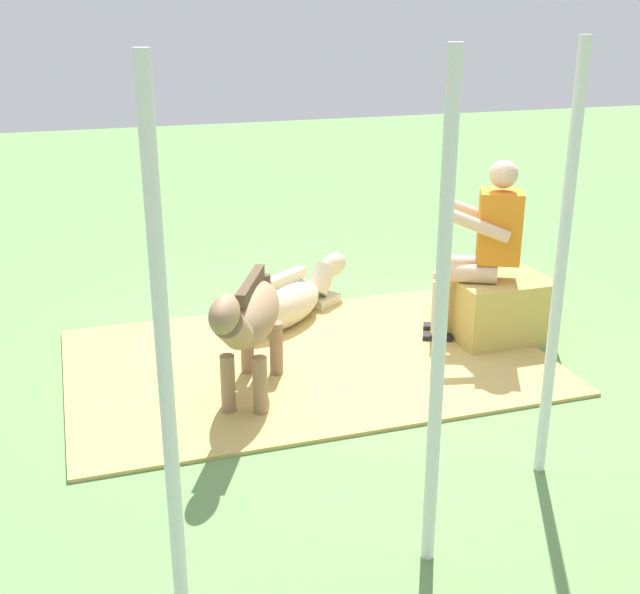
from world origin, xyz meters
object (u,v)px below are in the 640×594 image
at_px(person_seated, 482,243).
at_px(pony_lying, 288,300).
at_px(pony_standing, 249,319).
at_px(tent_pole_right, 165,369).
at_px(tent_pole_left, 560,273).
at_px(tent_pole_mid, 440,329).
at_px(soda_bottle, 542,298).
at_px(hay_bale, 499,309).

relative_size(person_seated, pony_lying, 1.11).
relative_size(pony_standing, tent_pole_right, 0.56).
xyz_separation_m(pony_standing, tent_pole_left, (-1.32, 1.26, 0.57)).
bearing_deg(tent_pole_right, person_seated, -138.64).
xyz_separation_m(tent_pole_left, tent_pole_right, (2.03, 0.52, 0.00)).
bearing_deg(tent_pole_mid, soda_bottle, -130.85).
distance_m(pony_lying, tent_pole_left, 2.75).
xyz_separation_m(soda_bottle, tent_pole_left, (1.30, 2.05, 1.00)).
bearing_deg(pony_lying, tent_pole_left, 106.67).
height_order(tent_pole_left, tent_pole_right, same).
xyz_separation_m(hay_bale, soda_bottle, (-0.62, -0.37, -0.11)).
bearing_deg(soda_bottle, tent_pole_right, 37.72).
bearing_deg(pony_standing, person_seated, -165.95).
bearing_deg(person_seated, pony_standing, 14.05).
xyz_separation_m(person_seated, pony_lying, (1.27, -0.75, -0.57)).
relative_size(pony_standing, tent_pole_mid, 0.56).
bearing_deg(tent_pole_right, tent_pole_mid, -178.18).
bearing_deg(tent_pole_right, tent_pole_left, -165.53).
bearing_deg(tent_pole_right, soda_bottle, -142.28).
height_order(pony_standing, tent_pole_right, tent_pole_right).
height_order(tent_pole_left, tent_pole_mid, same).
relative_size(pony_lying, soda_bottle, 4.52).
height_order(pony_standing, tent_pole_mid, tent_pole_mid).
relative_size(hay_bale, pony_lying, 0.57).
height_order(pony_lying, tent_pole_right, tent_pole_right).
bearing_deg(soda_bottle, pony_standing, 16.69).
bearing_deg(soda_bottle, hay_bale, 31.18).
distance_m(hay_bale, pony_lying, 1.63).
relative_size(hay_bale, pony_standing, 0.56).
bearing_deg(hay_bale, soda_bottle, -148.82).
bearing_deg(pony_standing, tent_pole_mid, 103.63).
bearing_deg(tent_pole_left, person_seated, -107.00).
height_order(pony_standing, pony_lying, pony_standing).
height_order(person_seated, tent_pole_left, tent_pole_left).
height_order(pony_standing, soda_bottle, pony_standing).
bearing_deg(tent_pole_left, hay_bale, -112.12).
relative_size(person_seated, tent_pole_left, 0.60).
height_order(hay_bale, soda_bottle, hay_bale).
bearing_deg(hay_bale, pony_standing, 11.64).
bearing_deg(tent_pole_mid, tent_pole_left, -151.43).
relative_size(pony_lying, tent_pole_mid, 0.54).
xyz_separation_m(pony_standing, tent_pole_right, (0.71, 1.79, 0.57)).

